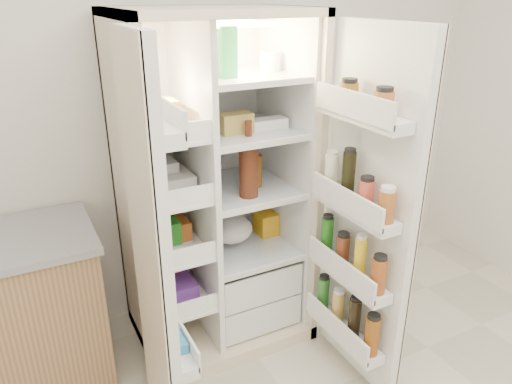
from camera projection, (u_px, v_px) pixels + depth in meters
wall_back at (198, 89)px, 2.75m from camera, size 4.00×0.02×2.70m
refrigerator at (215, 211)px, 2.67m from camera, size 0.92×0.70×1.80m
freezer_door at (153, 259)px, 1.90m from camera, size 0.15×0.40×1.72m
fridge_door at (365, 221)px, 2.25m from camera, size 0.17×0.58×1.72m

